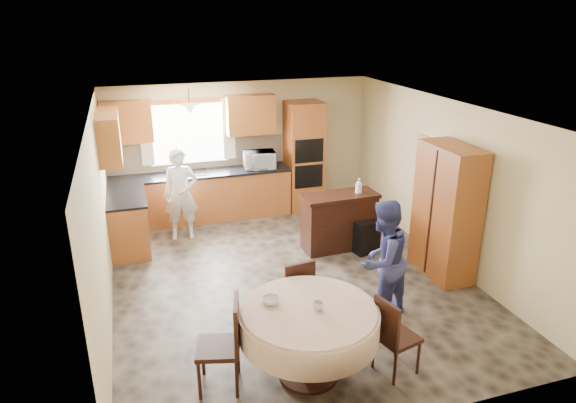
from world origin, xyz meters
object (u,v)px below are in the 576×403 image
at_px(chair_back, 296,291).
at_px(person_sink, 181,194).
at_px(cupboard, 446,212).
at_px(dining_table, 309,324).
at_px(person_dining, 382,261).
at_px(oven_tower, 304,156).
at_px(chair_left, 226,340).
at_px(chair_right, 392,333).
at_px(sideboard, 339,223).

height_order(chair_back, person_sink, person_sink).
relative_size(cupboard, dining_table, 1.34).
bearing_deg(dining_table, person_dining, 32.96).
relative_size(person_sink, person_dining, 1.00).
relative_size(oven_tower, chair_left, 2.09).
height_order(chair_left, person_dining, person_dining).
relative_size(chair_left, chair_right, 1.11).
distance_m(dining_table, person_sink, 4.16).
relative_size(oven_tower, sideboard, 1.71).
xyz_separation_m(sideboard, chair_back, (-1.40, -1.96, 0.08)).
bearing_deg(person_sink, chair_right, -63.15).
distance_m(chair_back, person_sink, 3.34).
xyz_separation_m(chair_left, chair_back, (1.02, 0.79, -0.04)).
xyz_separation_m(chair_left, person_sink, (0.02, 3.96, 0.23)).
bearing_deg(person_sink, dining_table, -73.12).
xyz_separation_m(chair_left, chair_right, (1.72, -0.34, -0.05)).
relative_size(chair_back, person_dining, 0.59).
bearing_deg(dining_table, cupboard, 30.69).
bearing_deg(chair_left, cupboard, 127.07).
xyz_separation_m(chair_right, person_sink, (-1.70, 4.29, 0.29)).
height_order(cupboard, chair_right, cupboard).
bearing_deg(oven_tower, person_sink, -163.63).
height_order(cupboard, dining_table, cupboard).
relative_size(oven_tower, cupboard, 1.08).
bearing_deg(chair_back, person_sink, -79.97).
bearing_deg(person_sink, sideboard, -21.45).
bearing_deg(cupboard, person_sink, 144.97).
bearing_deg(chair_left, chair_right, 93.21).
xyz_separation_m(sideboard, person_dining, (-0.30, -2.04, 0.35)).
height_order(sideboard, person_sink, person_sink).
distance_m(cupboard, dining_table, 3.14).
distance_m(sideboard, cupboard, 1.78).
bearing_deg(chair_left, chair_back, 141.96).
relative_size(cupboard, chair_right, 2.15).
height_order(oven_tower, person_dining, oven_tower).
bearing_deg(cupboard, sideboard, 131.67).
bearing_deg(chair_right, dining_table, 61.10).
relative_size(sideboard, chair_left, 1.22).
distance_m(dining_table, chair_left, 0.87).
xyz_separation_m(dining_table, person_sink, (-0.84, 4.07, 0.14)).
bearing_deg(oven_tower, chair_back, -110.52).
relative_size(dining_table, chair_left, 1.44).
bearing_deg(oven_tower, cupboard, -71.47).
relative_size(chair_right, person_sink, 0.58).
relative_size(dining_table, chair_right, 1.60).
distance_m(oven_tower, chair_left, 5.32).
relative_size(cupboard, person_sink, 1.24).
xyz_separation_m(oven_tower, person_sink, (-2.46, -0.72, -0.27)).
relative_size(sideboard, person_dining, 0.78).
xyz_separation_m(sideboard, dining_table, (-1.56, -2.86, 0.21)).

